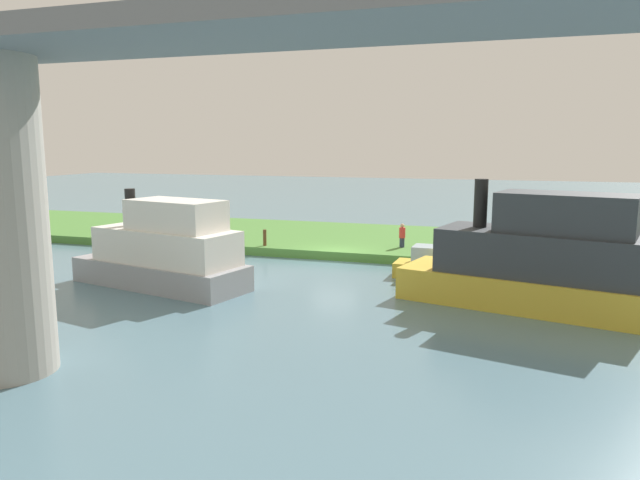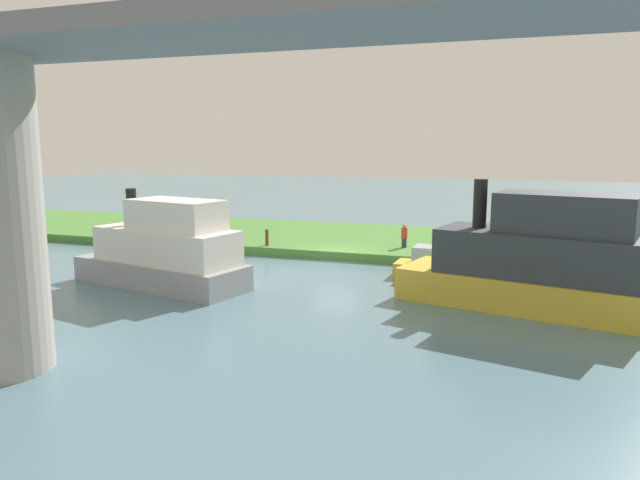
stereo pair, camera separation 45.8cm
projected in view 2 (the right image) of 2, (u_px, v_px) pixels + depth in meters
ground_plane at (335, 261)px, 32.81m from camera, size 160.00×160.00×0.00m
grassy_bank at (363, 240)px, 38.36m from camera, size 80.00×12.00×0.50m
person_on_bank at (404, 236)px, 34.08m from camera, size 0.47×0.47×1.39m
mooring_post at (267, 237)px, 34.78m from camera, size 0.20×0.20×0.96m
pontoon_yellow at (164, 251)px, 26.75m from camera, size 9.04×4.71×4.40m
riverboat_paddlewheel at (536, 262)px, 23.03m from camera, size 10.38×5.54×5.05m
skiff_small at (441, 267)px, 28.42m from camera, size 4.71×1.81×1.55m
motorboat_red at (139, 246)px, 34.53m from camera, size 4.43×2.44×1.40m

